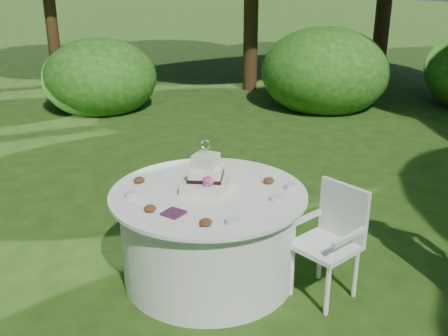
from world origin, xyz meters
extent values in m
plane|color=#1F390F|center=(0.00, 0.00, 0.00)|extent=(80.00, 80.00, 0.00)
cube|color=#471E3B|center=(0.03, -0.47, 0.78)|extent=(0.14, 0.14, 0.02)
ellipsoid|color=white|center=(-0.15, -0.49, 0.78)|extent=(0.48, 0.07, 0.01)
cylinder|color=silver|center=(0.00, 0.00, 0.37)|extent=(1.40, 1.40, 0.74)
cylinder|color=silver|center=(0.00, 0.00, 0.76)|extent=(1.56, 1.56, 0.03)
cube|color=beige|center=(-0.03, 0.01, 0.82)|extent=(0.40, 0.40, 0.11)
cube|color=white|center=(-0.03, 0.01, 0.92)|extent=(0.34, 0.34, 0.11)
cube|color=silver|center=(-0.03, 0.01, 1.02)|extent=(0.20, 0.20, 0.11)
cube|color=black|center=(-0.03, 0.01, 0.89)|extent=(0.36, 0.36, 0.03)
sphere|color=#B83693|center=(0.07, -0.10, 0.91)|extent=(0.09, 0.09, 0.09)
cylinder|color=white|center=(-0.03, 0.01, 1.09)|extent=(0.01, 0.01, 0.05)
torus|color=silver|center=(-0.03, 0.01, 1.16)|extent=(0.08, 0.02, 0.08)
cube|color=white|center=(0.90, 0.27, 0.44)|extent=(0.52, 0.52, 0.04)
cube|color=silver|center=(0.95, 0.46, 0.68)|extent=(0.43, 0.15, 0.43)
cylinder|color=white|center=(0.69, 0.15, 0.21)|extent=(0.04, 0.04, 0.42)
cylinder|color=white|center=(1.03, 0.06, 0.21)|extent=(0.04, 0.04, 0.42)
cylinder|color=silver|center=(0.77, 0.48, 0.21)|extent=(0.04, 0.04, 0.42)
cylinder|color=silver|center=(1.11, 0.40, 0.21)|extent=(0.04, 0.04, 0.42)
cube|color=silver|center=(0.70, 0.32, 0.60)|extent=(0.13, 0.38, 0.04)
cube|color=white|center=(1.10, 0.22, 0.60)|extent=(0.13, 0.38, 0.04)
cylinder|color=silver|center=(0.46, -0.36, 0.79)|extent=(0.10, 0.10, 0.04)
cylinder|color=silver|center=(0.54, 0.14, 0.79)|extent=(0.10, 0.10, 0.04)
cylinder|color=silver|center=(-0.43, -0.41, 0.79)|extent=(0.10, 0.10, 0.04)
cylinder|color=silver|center=(0.52, 0.41, 0.79)|extent=(0.10, 0.10, 0.04)
cylinder|color=silver|center=(-0.30, 0.43, 0.79)|extent=(0.10, 0.10, 0.04)
ellipsoid|color=#562D16|center=(-0.14, -0.53, 0.79)|extent=(0.09, 0.09, 0.05)
ellipsoid|color=#562D16|center=(0.33, -0.48, 0.79)|extent=(0.09, 0.09, 0.05)
ellipsoid|color=#562D16|center=(0.31, 0.41, 0.79)|extent=(0.09, 0.09, 0.05)
ellipsoid|color=#562D16|center=(-0.57, -0.17, 0.79)|extent=(0.09, 0.09, 0.05)
camera|label=1|loc=(2.22, -3.06, 2.42)|focal=42.00mm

